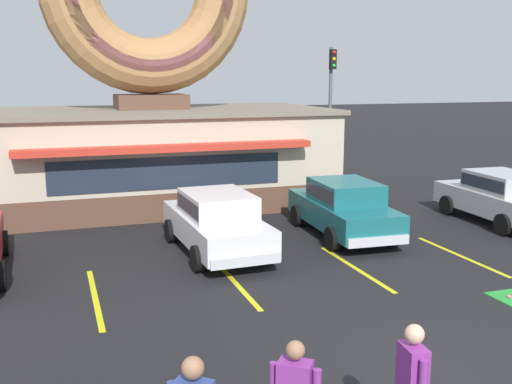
# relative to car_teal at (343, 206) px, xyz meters

# --- Properties ---
(ground_plane) EXTENTS (160.00, 160.00, 0.00)m
(ground_plane) POSITION_rel_car_teal_xyz_m (-2.12, -7.74, -0.87)
(ground_plane) COLOR black
(donut_shop_building) EXTENTS (12.30, 6.75, 10.96)m
(donut_shop_building) POSITION_rel_car_teal_xyz_m (-4.35, 6.21, 2.87)
(donut_shop_building) COLOR brown
(donut_shop_building) RESTS_ON ground
(mini_donut_near_right) EXTENTS (0.13, 0.13, 0.04)m
(mini_donut_near_right) POSITION_rel_car_teal_xyz_m (0.98, -5.56, -0.82)
(mini_donut_near_right) COLOR #D8667F
(mini_donut_near_right) RESTS_ON putting_mat
(car_teal) EXTENTS (2.17, 4.65, 1.60)m
(car_teal) POSITION_rel_car_teal_xyz_m (0.00, 0.00, 0.00)
(car_teal) COLOR #196066
(car_teal) RESTS_ON ground
(car_white) EXTENTS (2.11, 4.62, 1.60)m
(car_white) POSITION_rel_car_teal_xyz_m (-3.85, -0.47, 0.00)
(car_white) COLOR silver
(car_white) RESTS_ON ground
(car_silver) EXTENTS (2.12, 4.63, 1.60)m
(car_silver) POSITION_rel_car_teal_xyz_m (5.27, -0.22, 0.00)
(car_silver) COLOR #B2B5BA
(car_silver) RESTS_ON ground
(traffic_light_pole) EXTENTS (0.28, 0.47, 5.80)m
(traffic_light_pole) POSITION_rel_car_teal_xyz_m (4.84, 10.87, 2.84)
(traffic_light_pole) COLOR #595B60
(traffic_light_pole) RESTS_ON ground
(parking_stripe_left) EXTENTS (0.12, 3.60, 0.01)m
(parking_stripe_left) POSITION_rel_car_teal_xyz_m (-7.07, -2.74, -0.87)
(parking_stripe_left) COLOR yellow
(parking_stripe_left) RESTS_ON ground
(parking_stripe_mid_left) EXTENTS (0.12, 3.60, 0.01)m
(parking_stripe_mid_left) POSITION_rel_car_teal_xyz_m (-4.07, -2.74, -0.87)
(parking_stripe_mid_left) COLOR yellow
(parking_stripe_mid_left) RESTS_ON ground
(parking_stripe_centre) EXTENTS (0.12, 3.60, 0.01)m
(parking_stripe_centre) POSITION_rel_car_teal_xyz_m (-1.07, -2.74, -0.87)
(parking_stripe_centre) COLOR yellow
(parking_stripe_centre) RESTS_ON ground
(parking_stripe_mid_right) EXTENTS (0.12, 3.60, 0.01)m
(parking_stripe_mid_right) POSITION_rel_car_teal_xyz_m (1.93, -2.74, -0.87)
(parking_stripe_mid_right) COLOR yellow
(parking_stripe_mid_right) RESTS_ON ground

